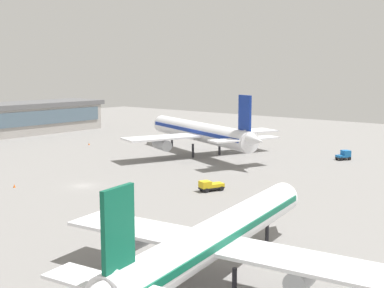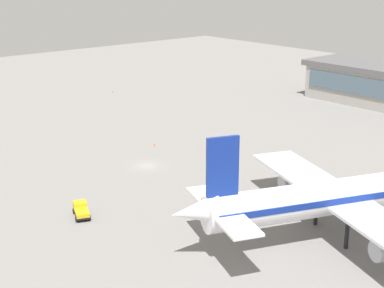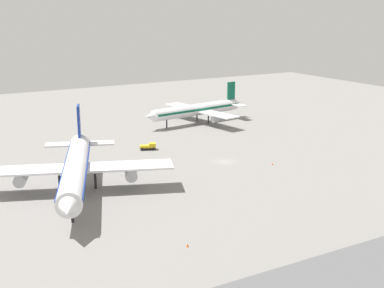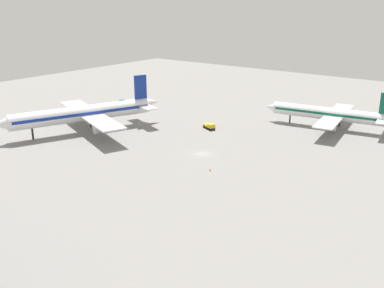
{
  "view_description": "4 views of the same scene",
  "coord_description": "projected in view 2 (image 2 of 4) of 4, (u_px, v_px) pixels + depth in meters",
  "views": [
    {
      "loc": [
        58.16,
        74.39,
        21.62
      ],
      "look_at": [
        -19.83,
        10.12,
        6.59
      ],
      "focal_mm": 47.25,
      "sensor_mm": 36.0,
      "label": 1
    },
    {
      "loc": [
        -83.58,
        60.33,
        36.29
      ],
      "look_at": [
        -8.15,
        -4.28,
        5.32
      ],
      "focal_mm": 54.54,
      "sensor_mm": 36.0,
      "label": 2
    },
    {
      "loc": [
        -74.6,
        -112.05,
        39.33
      ],
      "look_at": [
        -5.59,
        7.39,
        3.84
      ],
      "focal_mm": 50.14,
      "sensor_mm": 36.0,
      "label": 3
    },
    {
      "loc": [
        65.12,
        -89.71,
        39.26
      ],
      "look_at": [
        -3.04,
        -0.14,
        2.23
      ],
      "focal_mm": 41.15,
      "sensor_mm": 36.0,
      "label": 4
    }
  ],
  "objects": [
    {
      "name": "ground",
      "position": [
        146.0,
        166.0,
        108.86
      ],
      "size": [
        288.0,
        288.0,
        0.0
      ],
      "primitive_type": "plane",
      "color": "gray"
    },
    {
      "name": "safety_cone_mid_apron",
      "position": [
        154.0,
        144.0,
        120.61
      ],
      "size": [
        0.44,
        0.44,
        0.6
      ],
      "primitive_type": "cone",
      "color": "#EA590C",
      "rests_on": "ground"
    },
    {
      "name": "safety_cone_far_side",
      "position": [
        112.0,
        92.0,
        169.61
      ],
      "size": [
        0.44,
        0.44,
        0.6
      ],
      "primitive_type": "cone",
      "color": "#EA590C",
      "rests_on": "ground"
    },
    {
      "name": "pushback_tractor",
      "position": [
        81.0,
        210.0,
        86.97
      ],
      "size": [
        4.79,
        3.51,
        1.9
      ],
      "rotation": [
        0.0,
        0.0,
        5.89
      ],
      "color": "black",
      "rests_on": "ground"
    },
    {
      "name": "airplane_at_gate",
      "position": [
        351.0,
        194.0,
        80.14
      ],
      "size": [
        41.56,
        50.39,
        15.99
      ],
      "rotation": [
        0.0,
        0.0,
        4.34
      ],
      "color": "white",
      "rests_on": "ground"
    }
  ]
}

